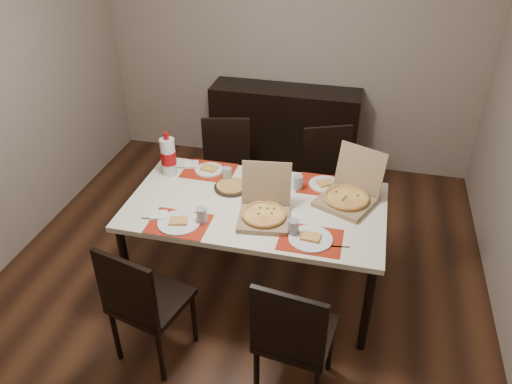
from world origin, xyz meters
TOP-DOWN VIEW (x-y plane):
  - ground at (0.00, 0.00)m, footprint 3.80×4.00m
  - room_walls at (0.00, 0.43)m, footprint 3.84×4.02m
  - sideboard at (0.00, 1.78)m, footprint 1.50×0.40m
  - dining_table at (0.14, -0.05)m, footprint 1.80×1.00m
  - chair_near_left at (-0.37, -0.89)m, footprint 0.51×0.51m
  - chair_near_right at (0.57, -0.95)m, footprint 0.47×0.47m
  - chair_far_left at (-0.34, 0.79)m, footprint 0.51×0.51m
  - chair_far_right at (0.57, 0.84)m, footprint 0.55×0.55m
  - setting_near_left at (-0.29, -0.38)m, footprint 0.47×0.30m
  - setting_near_right at (0.54, -0.35)m, footprint 0.45×0.30m
  - setting_far_left at (-0.30, 0.29)m, footprint 0.48×0.30m
  - setting_far_right at (0.53, 0.28)m, footprint 0.51×0.30m
  - napkin_loose at (0.16, -0.07)m, footprint 0.15×0.15m
  - pizza_box_center at (0.23, -0.19)m, footprint 0.38×0.41m
  - pizza_box_right at (0.76, 0.14)m, footprint 0.48×0.51m
  - faina_plate at (-0.09, 0.11)m, footprint 0.26×0.26m
  - dip_bowl at (0.17, 0.11)m, footprint 0.15×0.15m
  - soda_bottle at (-0.61, 0.21)m, footprint 0.12×0.12m

SIDE VIEW (x-z plane):
  - ground at x=0.00m, z-range -0.02..0.00m
  - sideboard at x=0.00m, z-range 0.00..0.90m
  - chair_near_left at x=-0.37m, z-range 0.05..0.98m
  - chair_near_right at x=0.57m, z-range 0.05..0.98m
  - chair_far_left at x=-0.34m, z-range 0.05..0.98m
  - chair_far_right at x=0.57m, z-range 0.05..0.98m
  - dining_table at x=0.14m, z-range 0.31..1.06m
  - napkin_loose at x=0.16m, z-range 0.75..0.77m
  - faina_plate at x=-0.09m, z-range 0.75..0.78m
  - dip_bowl at x=0.17m, z-range 0.75..0.78m
  - setting_near_left at x=-0.29m, z-range 0.71..0.82m
  - setting_near_right at x=0.54m, z-range 0.72..0.83m
  - setting_far_left at x=-0.30m, z-range 0.72..0.83m
  - setting_far_right at x=0.53m, z-range 0.72..0.83m
  - pizza_box_center at x=0.23m, z-range 0.64..0.97m
  - pizza_box_right at x=0.76m, z-range 0.63..0.99m
  - soda_bottle at x=-0.61m, z-range 0.72..1.07m
  - room_walls at x=0.00m, z-range 0.42..3.04m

